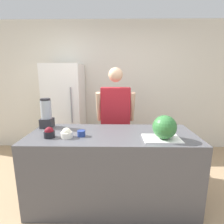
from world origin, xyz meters
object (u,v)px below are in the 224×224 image
object	(u,v)px
watermelon	(165,127)
refrigerator	(66,111)
blender	(46,114)
person	(115,120)
bowl_cherries	(49,133)
bowl_cream	(67,134)
bowl_small_blue	(81,133)

from	to	relation	value
watermelon	refrigerator	bearing A→B (deg)	134.03
refrigerator	blender	size ratio (longest dim) A/B	4.59
person	bowl_cherries	xyz separation A→B (m)	(-0.73, -0.86, 0.09)
bowl_cherries	bowl_cream	distance (m)	0.19
refrigerator	watermelon	size ratio (longest dim) A/B	6.98
watermelon	bowl_small_blue	distance (m)	0.91
bowl_cream	bowl_small_blue	bearing A→B (deg)	16.35
bowl_cherries	blender	world-z (taller)	blender
refrigerator	bowl_cherries	distance (m)	1.49
bowl_cherries	bowl_cream	world-z (taller)	bowl_cherries
refrigerator	watermelon	bearing A→B (deg)	-45.97
bowl_cherries	blender	size ratio (longest dim) A/B	0.31
watermelon	bowl_cream	distance (m)	1.05
blender	person	bearing A→B (deg)	29.02
bowl_cherries	bowl_cream	xyz separation A→B (m)	(0.19, -0.00, -0.01)
refrigerator	bowl_cream	distance (m)	1.53
refrigerator	person	bearing A→B (deg)	-32.37
blender	bowl_cream	bearing A→B (deg)	-46.17
bowl_small_blue	bowl_cherries	bearing A→B (deg)	-172.72
refrigerator	watermelon	world-z (taller)	refrigerator
bowl_cream	blender	distance (m)	0.53
refrigerator	bowl_cream	size ratio (longest dim) A/B	13.82
watermelon	bowl_small_blue	size ratio (longest dim) A/B	2.80
watermelon	bowl_small_blue	world-z (taller)	watermelon
bowl_cherries	blender	xyz separation A→B (m)	(-0.16, 0.37, 0.13)
watermelon	bowl_small_blue	xyz separation A→B (m)	(-0.89, 0.09, -0.11)
watermelon	bowl_cherries	bearing A→B (deg)	177.82
bowl_cream	refrigerator	bearing A→B (deg)	105.90
bowl_cream	bowl_small_blue	size ratio (longest dim) A/B	1.42
bowl_cherries	person	bearing A→B (deg)	49.94
refrigerator	watermelon	xyz separation A→B (m)	(1.47, -1.52, 0.15)
watermelon	bowl_cream	xyz separation A→B (m)	(-1.05, 0.05, -0.09)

